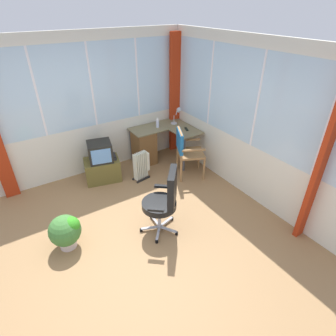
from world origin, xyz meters
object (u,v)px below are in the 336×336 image
spray_bottle (158,122)px  space_heater (142,165)px  potted_plant (66,231)px  desk_lamp (178,113)px  desk (147,144)px  office_chair (165,198)px  wooden_armchair (185,147)px  tv_remote (186,129)px  tv_on_stand (102,164)px

spray_bottle → space_heater: spray_bottle is taller
spray_bottle → potted_plant: spray_bottle is taller
desk_lamp → spray_bottle: bearing=171.4°
desk → desk_lamp: 0.92m
office_chair → desk: bearing=68.1°
desk → wooden_armchair: (0.34, -0.85, 0.21)m
desk → space_heater: desk is taller
desk → office_chair: 2.10m
office_chair → space_heater: 1.51m
tv_remote → potted_plant: (-2.78, -1.06, -0.46)m
tv_remote → office_chair: bearing=-114.3°
wooden_armchair → potted_plant: wooden_armchair is taller
tv_remote → spray_bottle: (-0.43, 0.42, 0.09)m
desk → office_chair: bearing=-111.9°
tv_on_stand → potted_plant: 1.71m
desk_lamp → spray_bottle: size_ratio=1.65×
spray_bottle → space_heater: (-0.66, -0.50, -0.56)m
desk_lamp → tv_remote: 0.41m
desk_lamp → potted_plant: size_ratio=0.69×
tv_remote → potted_plant: size_ratio=0.29×
desk → tv_on_stand: 1.06m
desk → tv_on_stand: size_ratio=1.52×
spray_bottle → tv_remote: bearing=-44.3°
desk → tv_remote: tv_remote is taller
office_chair → tv_on_stand: (-0.27, 1.80, -0.24)m
desk_lamp → office_chair: size_ratio=0.34×
tv_on_stand → wooden_armchair: bearing=-27.0°
wooden_armchair → tv_on_stand: size_ratio=1.22×
tv_remote → space_heater: (-1.09, -0.08, -0.46)m
desk_lamp → space_heater: (-1.13, -0.43, -0.68)m
spray_bottle → desk_lamp: bearing=-8.6°
tv_remote → potted_plant: bearing=-139.2°
desk → spray_bottle: size_ratio=5.53×
tv_remote → space_heater: 1.19m
tv_remote → space_heater: size_ratio=0.26×
desk → space_heater: bearing=-128.4°
desk_lamp → spray_bottle: 0.49m
tv_remote → desk: bearing=167.3°
desk_lamp → space_heater: size_ratio=0.63×
potted_plant → tv_on_stand: bearing=52.5°
tv_remote → potted_plant: 3.01m
desk → desk_lamp: desk_lamp is taller
desk → spray_bottle: spray_bottle is taller
potted_plant → spray_bottle: bearing=32.3°
desk → tv_remote: size_ratio=7.97×
space_heater → tv_on_stand: bearing=149.8°
tv_on_stand → desk: bearing=7.6°
office_chair → tv_on_stand: office_chair is taller
desk → tv_on_stand: bearing=-172.4°
desk → space_heater: 0.67m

